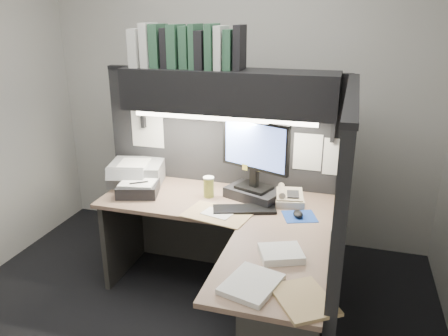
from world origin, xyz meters
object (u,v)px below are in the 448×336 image
at_px(monitor, 254,169).
at_px(coffee_cup, 209,188).
at_px(telephone, 289,198).
at_px(printer, 137,172).
at_px(notebook_stack, 138,189).
at_px(overhead_shelf, 228,91).
at_px(desk, 241,283).
at_px(keyboard, 244,209).

xyz_separation_m(monitor, coffee_cup, (-0.33, -0.06, -0.16)).
distance_m(telephone, coffee_cup, 0.60).
bearing_deg(printer, coffee_cup, -24.89).
bearing_deg(telephone, notebook_stack, 177.05).
bearing_deg(printer, telephone, -17.47).
bearing_deg(telephone, monitor, 166.59).
height_order(monitor, notebook_stack, monitor).
relative_size(monitor, notebook_stack, 2.01).
bearing_deg(printer, overhead_shelf, -12.10).
xyz_separation_m(desk, printer, (-1.06, 0.73, 0.37)).
height_order(overhead_shelf, coffee_cup, overhead_shelf).
distance_m(keyboard, coffee_cup, 0.36).
distance_m(telephone, notebook_stack, 1.13).
bearing_deg(keyboard, telephone, 19.03).
distance_m(monitor, telephone, 0.33).
xyz_separation_m(overhead_shelf, coffee_cup, (-0.10, -0.15, -0.70)).
xyz_separation_m(desk, coffee_cup, (-0.40, 0.60, 0.36)).
relative_size(overhead_shelf, printer, 3.77).
height_order(desk, notebook_stack, notebook_stack).
bearing_deg(telephone, keyboard, -153.46).
distance_m(monitor, coffee_cup, 0.37).
xyz_separation_m(printer, notebook_stack, (0.13, -0.24, -0.04)).
bearing_deg(notebook_stack, printer, 118.40).
bearing_deg(telephone, coffee_cup, 173.65).
bearing_deg(keyboard, desk, -96.90).
bearing_deg(monitor, telephone, 19.10).
relative_size(keyboard, notebook_stack, 1.47).
xyz_separation_m(overhead_shelf, keyboard, (0.21, -0.32, -0.76)).
bearing_deg(keyboard, overhead_shelf, 105.01).
bearing_deg(printer, notebook_stack, -75.55).
bearing_deg(overhead_shelf, desk, -68.21).
height_order(desk, telephone, telephone).
bearing_deg(coffee_cup, printer, 169.06).
bearing_deg(keyboard, coffee_cup, 133.51).
bearing_deg(monitor, overhead_shelf, 179.60).
bearing_deg(coffee_cup, notebook_stack, -168.07).
height_order(desk, keyboard, keyboard).
relative_size(overhead_shelf, telephone, 7.36).
bearing_deg(monitor, printer, -162.42).
distance_m(overhead_shelf, coffee_cup, 0.72).
bearing_deg(notebook_stack, keyboard, -3.82).
distance_m(coffee_cup, notebook_stack, 0.54).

